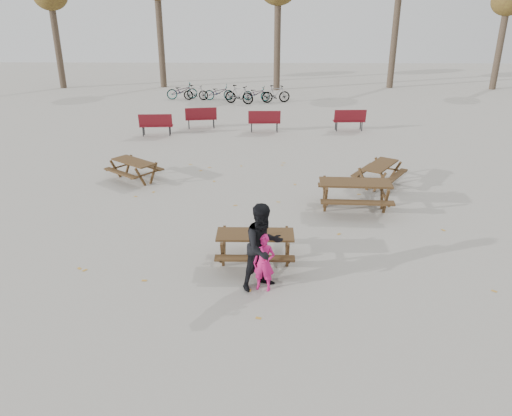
{
  "coord_description": "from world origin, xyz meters",
  "views": [
    {
      "loc": [
        0.2,
        -10.44,
        5.82
      ],
      "look_at": [
        0.0,
        1.0,
        1.0
      ],
      "focal_mm": 35.0,
      "sensor_mm": 36.0,
      "label": 1
    }
  ],
  "objects_px": {
    "picnic_table_north": "(134,171)",
    "child": "(264,263)",
    "main_picnic_table": "(255,241)",
    "soda_bottle": "(260,233)",
    "adult": "(263,247)",
    "picnic_table_east": "(354,196)",
    "food_tray": "(256,236)",
    "picnic_table_far": "(379,175)"
  },
  "relations": [
    {
      "from": "main_picnic_table",
      "to": "soda_bottle",
      "type": "height_order",
      "value": "soda_bottle"
    },
    {
      "from": "soda_bottle",
      "to": "adult",
      "type": "relative_size",
      "value": 0.09
    },
    {
      "from": "child",
      "to": "adult",
      "type": "relative_size",
      "value": 0.67
    },
    {
      "from": "main_picnic_table",
      "to": "soda_bottle",
      "type": "xyz_separation_m",
      "value": [
        0.1,
        -0.13,
        0.26
      ]
    },
    {
      "from": "picnic_table_north",
      "to": "child",
      "type": "bearing_deg",
      "value": -18.59
    },
    {
      "from": "picnic_table_far",
      "to": "soda_bottle",
      "type": "bearing_deg",
      "value": 178.01
    },
    {
      "from": "main_picnic_table",
      "to": "food_tray",
      "type": "relative_size",
      "value": 10.0
    },
    {
      "from": "food_tray",
      "to": "picnic_table_east",
      "type": "height_order",
      "value": "picnic_table_east"
    },
    {
      "from": "soda_bottle",
      "to": "picnic_table_east",
      "type": "distance_m",
      "value": 4.41
    },
    {
      "from": "adult",
      "to": "picnic_table_north",
      "type": "relative_size",
      "value": 1.19
    },
    {
      "from": "adult",
      "to": "picnic_table_east",
      "type": "bearing_deg",
      "value": 25.27
    },
    {
      "from": "soda_bottle",
      "to": "child",
      "type": "xyz_separation_m",
      "value": [
        0.1,
        -1.02,
        -0.2
      ]
    },
    {
      "from": "main_picnic_table",
      "to": "picnic_table_east",
      "type": "bearing_deg",
      "value": 48.97
    },
    {
      "from": "picnic_table_far",
      "to": "picnic_table_east",
      "type": "bearing_deg",
      "value": -175.55
    },
    {
      "from": "picnic_table_far",
      "to": "food_tray",
      "type": "bearing_deg",
      "value": 177.79
    },
    {
      "from": "main_picnic_table",
      "to": "picnic_table_east",
      "type": "height_order",
      "value": "picnic_table_east"
    },
    {
      "from": "child",
      "to": "picnic_table_east",
      "type": "relative_size",
      "value": 0.63
    },
    {
      "from": "adult",
      "to": "picnic_table_north",
      "type": "bearing_deg",
      "value": 90.1
    },
    {
      "from": "adult",
      "to": "picnic_table_north",
      "type": "height_order",
      "value": "adult"
    },
    {
      "from": "food_tray",
      "to": "child",
      "type": "height_order",
      "value": "child"
    },
    {
      "from": "adult",
      "to": "picnic_table_east",
      "type": "distance_m",
      "value": 5.12
    },
    {
      "from": "main_picnic_table",
      "to": "child",
      "type": "height_order",
      "value": "child"
    },
    {
      "from": "adult",
      "to": "soda_bottle",
      "type": "bearing_deg",
      "value": 62.38
    },
    {
      "from": "child",
      "to": "picnic_table_north",
      "type": "distance_m",
      "value": 8.25
    },
    {
      "from": "main_picnic_table",
      "to": "picnic_table_east",
      "type": "xyz_separation_m",
      "value": [
        2.86,
        3.29,
        -0.14
      ]
    },
    {
      "from": "adult",
      "to": "picnic_table_east",
      "type": "relative_size",
      "value": 0.94
    },
    {
      "from": "main_picnic_table",
      "to": "picnic_table_north",
      "type": "height_order",
      "value": "main_picnic_table"
    },
    {
      "from": "soda_bottle",
      "to": "food_tray",
      "type": "bearing_deg",
      "value": -141.84
    },
    {
      "from": "adult",
      "to": "picnic_table_north",
      "type": "xyz_separation_m",
      "value": [
        -4.47,
        6.82,
        -0.62
      ]
    },
    {
      "from": "child",
      "to": "adult",
      "type": "xyz_separation_m",
      "value": [
        -0.02,
        0.1,
        0.32
      ]
    },
    {
      "from": "food_tray",
      "to": "adult",
      "type": "bearing_deg",
      "value": -79.29
    },
    {
      "from": "soda_bottle",
      "to": "child",
      "type": "relative_size",
      "value": 0.13
    },
    {
      "from": "soda_bottle",
      "to": "child",
      "type": "bearing_deg",
      "value": -84.18
    },
    {
      "from": "picnic_table_east",
      "to": "picnic_table_far",
      "type": "relative_size",
      "value": 1.22
    },
    {
      "from": "soda_bottle",
      "to": "picnic_table_north",
      "type": "distance_m",
      "value": 7.37
    },
    {
      "from": "main_picnic_table",
      "to": "child",
      "type": "relative_size",
      "value": 1.39
    },
    {
      "from": "picnic_table_east",
      "to": "soda_bottle",
      "type": "bearing_deg",
      "value": -126.29
    },
    {
      "from": "main_picnic_table",
      "to": "adult",
      "type": "distance_m",
      "value": 1.13
    },
    {
      "from": "food_tray",
      "to": "picnic_table_north",
      "type": "xyz_separation_m",
      "value": [
        -4.3,
        5.96,
        -0.44
      ]
    },
    {
      "from": "picnic_table_far",
      "to": "adult",
      "type": "bearing_deg",
      "value": -177.41
    },
    {
      "from": "food_tray",
      "to": "child",
      "type": "relative_size",
      "value": 0.14
    },
    {
      "from": "main_picnic_table",
      "to": "food_tray",
      "type": "height_order",
      "value": "food_tray"
    }
  ]
}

